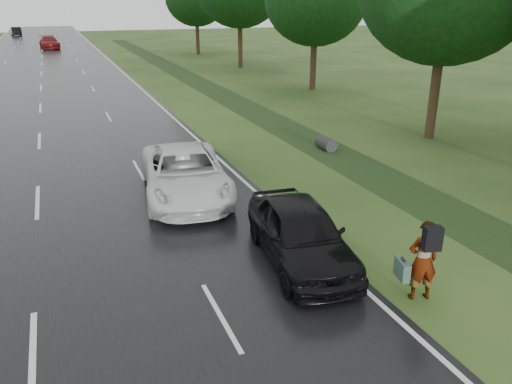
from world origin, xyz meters
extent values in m
plane|color=#233F16|center=(0.00, 0.00, 0.00)|extent=(220.00, 220.00, 0.00)
cube|color=black|center=(0.00, 45.00, 0.02)|extent=(14.00, 180.00, 0.04)
cube|color=silver|center=(6.75, 45.00, 0.04)|extent=(0.12, 180.00, 0.01)
cube|color=silver|center=(0.00, 45.00, 0.04)|extent=(0.12, 180.00, 0.01)
cube|color=#203013|center=(11.50, 20.00, 0.00)|extent=(2.20, 120.00, 0.01)
cylinder|color=#2D2D2D|center=(11.50, 10.00, 0.25)|extent=(0.56, 1.00, 0.56)
cylinder|color=#392D17|center=(17.00, 10.00, 1.92)|extent=(0.44, 0.44, 3.84)
cylinder|color=#392D17|center=(18.20, 24.00, 1.76)|extent=(0.44, 0.44, 3.52)
cylinder|color=#392D17|center=(17.80, 38.00, 2.08)|extent=(0.44, 0.44, 4.16)
cylinder|color=#392D17|center=(17.50, 52.00, 1.84)|extent=(0.44, 0.44, 3.68)
imported|color=#A5998C|center=(7.69, -0.87, 0.90)|extent=(0.75, 0.58, 1.81)
cube|color=black|center=(7.62, -1.13, 1.54)|extent=(0.40, 0.30, 0.51)
cube|color=#3B564B|center=(7.34, -0.69, 0.66)|extent=(0.29, 0.53, 0.41)
cube|color=black|center=(7.34, -0.69, 0.90)|extent=(0.09, 0.18, 0.04)
imported|color=silver|center=(4.51, 6.78, 0.81)|extent=(3.28, 5.86, 1.55)
imported|color=black|center=(6.00, 1.46, 0.80)|extent=(2.33, 4.65, 1.52)
imported|color=#650B0B|center=(1.00, 66.36, 0.84)|extent=(2.75, 5.72, 1.60)
imported|color=black|center=(-4.44, 97.21, 0.81)|extent=(2.18, 4.86, 1.55)
camera|label=1|loc=(1.02, -8.16, 5.98)|focal=35.00mm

